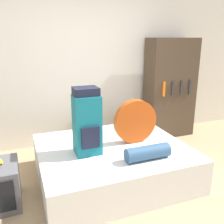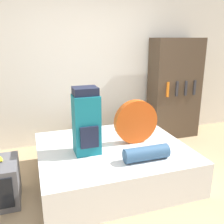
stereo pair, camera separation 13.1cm
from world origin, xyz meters
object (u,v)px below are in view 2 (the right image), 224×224
Objects in this scene: tent_bag at (136,122)px; bookshelf at (174,89)px; sleeping_roll at (146,153)px; backpack at (86,122)px.

tent_bag is 0.32× the size of bookshelf.
tent_bag is 1.09× the size of sleeping_roll.
tent_bag is at bearing 80.59° from sleeping_roll.
sleeping_roll is at bearing -34.60° from backpack.
backpack is 0.76m from sleeping_roll.
sleeping_roll is (0.58, -0.40, -0.30)m from backpack.
bookshelf is (1.18, 1.01, 0.16)m from tent_bag.
tent_bag reaches higher than sleeping_roll.
backpack is 0.67m from tent_bag.
tent_bag is at bearing 8.05° from backpack.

